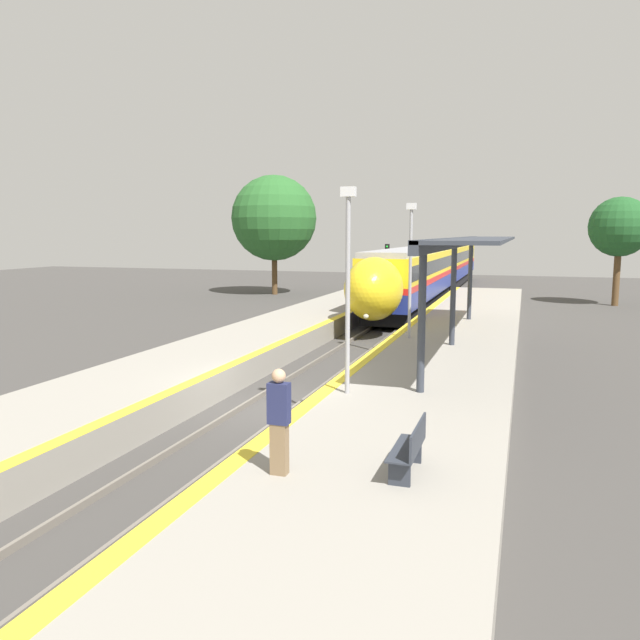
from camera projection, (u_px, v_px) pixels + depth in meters
name	position (u px, v px, depth m)	size (l,w,h in m)	color
ground_plane	(269.00, 409.00, 17.54)	(120.00, 120.00, 0.00)	#423F3D
rail_left	(246.00, 404.00, 17.75)	(0.08, 90.00, 0.15)	slate
rail_right	(293.00, 409.00, 17.30)	(0.08, 90.00, 0.15)	slate
train	(433.00, 268.00, 47.34)	(2.83, 42.60, 3.98)	black
platform_right	(415.00, 407.00, 16.21)	(4.82, 64.00, 0.87)	gray
platform_left	(154.00, 384.00, 18.63)	(4.06, 64.00, 0.87)	gray
platform_bench	(411.00, 448.00, 10.52)	(0.44, 1.47, 0.89)	#2D333D
person_waiting	(279.00, 419.00, 10.46)	(0.36, 0.24, 1.82)	#7F6647
railway_signal	(387.00, 268.00, 41.91)	(0.28, 0.28, 4.19)	#59595E
lamppost_near	(348.00, 277.00, 15.52)	(0.36, 0.20, 5.18)	#9E9EA3
lamppost_mid	(410.00, 261.00, 23.88)	(0.36, 0.20, 5.18)	#9E9EA3
station_canopy	(471.00, 245.00, 22.11)	(2.02, 17.35, 3.89)	#333842
background_tree_left	(274.00, 218.00, 49.47)	(6.76, 6.76, 9.47)	brown
background_tree_right	(620.00, 227.00, 41.76)	(4.00, 4.00, 7.33)	brown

